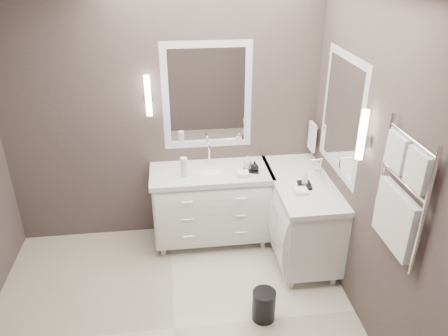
{
  "coord_description": "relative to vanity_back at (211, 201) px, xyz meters",
  "views": [
    {
      "loc": [
        0.08,
        -2.71,
        2.88
      ],
      "look_at": [
        0.52,
        0.7,
        1.14
      ],
      "focal_mm": 35.0,
      "sensor_mm": 36.0,
      "label": 1
    }
  ],
  "objects": [
    {
      "name": "floor",
      "position": [
        -0.45,
        -1.23,
        -0.49
      ],
      "size": [
        3.2,
        3.0,
        0.01
      ],
      "primitive_type": "cube",
      "color": "beige",
      "rests_on": "ground"
    },
    {
      "name": "wall_back",
      "position": [
        -0.45,
        0.28,
        0.86
      ],
      "size": [
        3.2,
        0.01,
        2.7
      ],
      "primitive_type": "cube",
      "color": "#4A3D3B",
      "rests_on": "floor"
    },
    {
      "name": "wall_right",
      "position": [
        1.15,
        -1.23,
        0.86
      ],
      "size": [
        0.01,
        3.0,
        2.7
      ],
      "primitive_type": "cube",
      "color": "#4A3D3B",
      "rests_on": "floor"
    },
    {
      "name": "vanity_back",
      "position": [
        0.0,
        0.0,
        0.0
      ],
      "size": [
        1.24,
        0.59,
        0.97
      ],
      "color": "white",
      "rests_on": "floor"
    },
    {
      "name": "vanity_right",
      "position": [
        0.88,
        -0.33,
        0.0
      ],
      "size": [
        0.59,
        1.24,
        0.97
      ],
      "color": "white",
      "rests_on": "floor"
    },
    {
      "name": "mirror_back",
      "position": [
        -0.0,
        0.26,
        1.06
      ],
      "size": [
        0.9,
        0.02,
        1.1
      ],
      "color": "white",
      "rests_on": "wall_back"
    },
    {
      "name": "mirror_right",
      "position": [
        1.14,
        -0.43,
        1.06
      ],
      "size": [
        0.02,
        0.9,
        1.1
      ],
      "color": "white",
      "rests_on": "wall_right"
    },
    {
      "name": "sconce_back",
      "position": [
        -0.58,
        0.2,
        1.11
      ],
      "size": [
        0.06,
        0.06,
        0.4
      ],
      "color": "white",
      "rests_on": "wall_back"
    },
    {
      "name": "sconce_right",
      "position": [
        1.08,
        -1.01,
        1.11
      ],
      "size": [
        0.06,
        0.06,
        0.4
      ],
      "color": "white",
      "rests_on": "wall_right"
    },
    {
      "name": "towel_bar_corner",
      "position": [
        1.09,
        0.13,
        0.63
      ],
      "size": [
        0.03,
        0.22,
        0.3
      ],
      "color": "white",
      "rests_on": "wall_right"
    },
    {
      "name": "towel_ladder",
      "position": [
        1.1,
        -1.63,
        0.91
      ],
      "size": [
        0.06,
        0.58,
        0.9
      ],
      "color": "white",
      "rests_on": "wall_right"
    },
    {
      "name": "waste_bin",
      "position": [
        0.33,
        -1.2,
        -0.34
      ],
      "size": [
        0.23,
        0.23,
        0.28
      ],
      "primitive_type": "cylinder",
      "rotation": [
        0.0,
        0.0,
        0.13
      ],
      "color": "black",
      "rests_on": "floor"
    },
    {
      "name": "amenity_tray_back",
      "position": [
        0.4,
        -0.06,
        0.38
      ],
      "size": [
        0.18,
        0.15,
        0.02
      ],
      "primitive_type": "cube",
      "rotation": [
        0.0,
        0.0,
        -0.19
      ],
      "color": "black",
      "rests_on": "vanity_back"
    },
    {
      "name": "amenity_tray_right",
      "position": [
        0.85,
        -0.44,
        0.38
      ],
      "size": [
        0.14,
        0.18,
        0.02
      ],
      "primitive_type": "cube",
      "rotation": [
        0.0,
        0.0,
        -0.12
      ],
      "color": "black",
      "rests_on": "vanity_right"
    },
    {
      "name": "water_bottle",
      "position": [
        -0.27,
        -0.09,
        0.46
      ],
      "size": [
        0.07,
        0.07,
        0.2
      ],
      "primitive_type": "cylinder",
      "rotation": [
        0.0,
        0.0,
        -0.01
      ],
      "color": "silver",
      "rests_on": "vanity_back"
    },
    {
      "name": "soap_bottle_a",
      "position": [
        0.37,
        -0.04,
        0.46
      ],
      "size": [
        0.08,
        0.08,
        0.13
      ],
      "primitive_type": "imported",
      "rotation": [
        0.0,
        0.0,
        0.41
      ],
      "color": "white",
      "rests_on": "amenity_tray_back"
    },
    {
      "name": "soap_bottle_b",
      "position": [
        0.43,
        -0.09,
        0.44
      ],
      "size": [
        0.1,
        0.1,
        0.1
      ],
      "primitive_type": "imported",
      "rotation": [
        0.0,
        0.0,
        -0.41
      ],
      "color": "black",
      "rests_on": "amenity_tray_back"
    },
    {
      "name": "soap_bottle_c",
      "position": [
        0.85,
        -0.44,
        0.46
      ],
      "size": [
        0.07,
        0.07,
        0.15
      ],
      "primitive_type": "imported",
      "rotation": [
        0.0,
        0.0,
        0.22
      ],
      "color": "white",
      "rests_on": "amenity_tray_right"
    }
  ]
}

